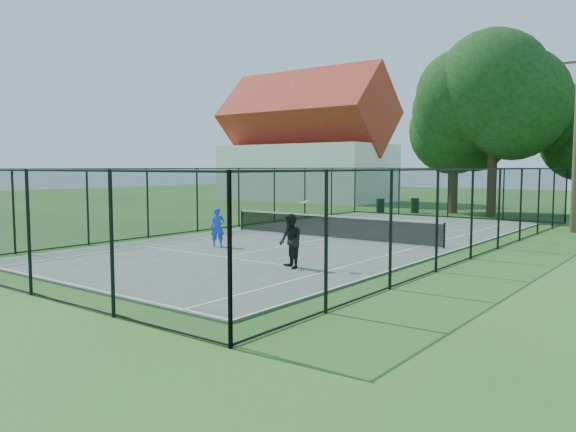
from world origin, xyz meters
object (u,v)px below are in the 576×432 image
Objects in this scene: tennis_net at (330,226)px; trash_bin_right at (415,205)px; trash_bin_left at (380,206)px; player_black at (291,241)px; player_blue at (218,227)px.

tennis_net is 15.24m from trash_bin_right.
player_black is (7.95, -20.46, 0.40)m from trash_bin_left.
trash_bin_left is at bearing 111.25° from player_black.
player_blue is 5.23m from player_black.
player_black is (6.00, -21.60, 0.37)m from trash_bin_right.
trash_bin_left is 2.26m from trash_bin_right.
player_blue is at bearing 158.62° from player_black.
player_blue is (-1.90, -4.76, 0.21)m from tennis_net.
player_black reaches higher than trash_bin_left.
tennis_net is at bearing -78.52° from trash_bin_right.
tennis_net is at bearing -70.12° from trash_bin_left.
player_blue is at bearing -111.80° from tennis_net.
trash_bin_left is 0.43× the size of player_black.
tennis_net is 6.90× the size of player_blue.
player_black is at bearing -74.48° from trash_bin_right.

